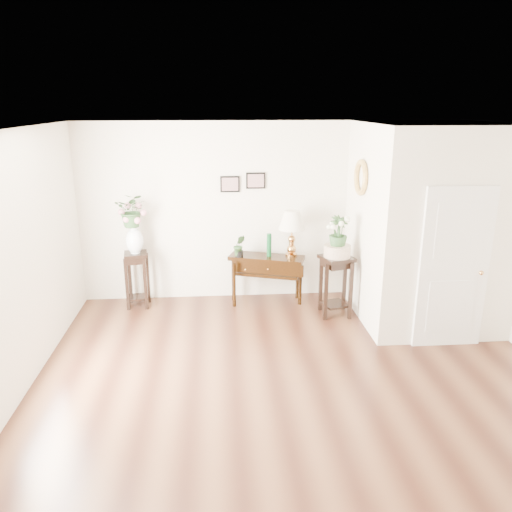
{
  "coord_description": "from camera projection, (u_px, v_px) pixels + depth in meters",
  "views": [
    {
      "loc": [
        -0.86,
        -4.96,
        3.05
      ],
      "look_at": [
        -0.36,
        1.3,
        1.12
      ],
      "focal_mm": 35.0,
      "sensor_mm": 36.0,
      "label": 1
    }
  ],
  "objects": [
    {
      "name": "wall_back",
      "position": [
        271.0,
        212.0,
        7.9
      ],
      "size": [
        6.0,
        0.02,
        2.8
      ],
      "primitive_type": "cube",
      "color": "white",
      "rests_on": "ground"
    },
    {
      "name": "art_print_right",
      "position": [
        256.0,
        181.0,
        7.71
      ],
      "size": [
        0.3,
        0.02,
        0.25
      ],
      "primitive_type": "cube",
      "color": "black",
      "rests_on": "wall_back"
    },
    {
      "name": "art_print_left",
      "position": [
        230.0,
        184.0,
        7.7
      ],
      "size": [
        0.3,
        0.02,
        0.25
      ],
      "primitive_type": "cube",
      "color": "black",
      "rests_on": "wall_back"
    },
    {
      "name": "wall_front",
      "position": [
        384.0,
        427.0,
        2.66
      ],
      "size": [
        6.0,
        0.02,
        2.8
      ],
      "primitive_type": "cube",
      "color": "white",
      "rests_on": "ground"
    },
    {
      "name": "floor",
      "position": [
        297.0,
        382.0,
        5.69
      ],
      "size": [
        6.0,
        5.5,
        0.02
      ],
      "primitive_type": "cube",
      "color": "#573420",
      "rests_on": "ground"
    },
    {
      "name": "door",
      "position": [
        454.0,
        269.0,
        6.28
      ],
      "size": [
        0.9,
        0.05,
        2.1
      ],
      "primitive_type": "cube",
      "color": "silver",
      "rests_on": "floor"
    },
    {
      "name": "partition",
      "position": [
        425.0,
        224.0,
        7.13
      ],
      "size": [
        1.8,
        1.95,
        2.8
      ],
      "primitive_type": "cube",
      "color": "white",
      "rests_on": "floor"
    },
    {
      "name": "lily_arrangement",
      "position": [
        132.0,
        210.0,
        7.39
      ],
      "size": [
        0.51,
        0.46,
        0.51
      ],
      "primitive_type": "imported",
      "rotation": [
        0.0,
        0.0,
        -0.13
      ],
      "color": "#284C25",
      "rests_on": "porcelain_vase"
    },
    {
      "name": "table_lamp",
      "position": [
        292.0,
        234.0,
        7.68
      ],
      "size": [
        0.45,
        0.45,
        0.72
      ],
      "primitive_type": "cube",
      "rotation": [
        0.0,
        0.0,
        -0.1
      ],
      "color": "#BA8444",
      "rests_on": "console_table"
    },
    {
      "name": "potted_plant",
      "position": [
        239.0,
        247.0,
        7.68
      ],
      "size": [
        0.19,
        0.16,
        0.33
      ],
      "primitive_type": "imported",
      "rotation": [
        0.0,
        0.0,
        0.06
      ],
      "color": "#284C25",
      "rests_on": "console_table"
    },
    {
      "name": "ceiling",
      "position": [
        303.0,
        130.0,
        4.86
      ],
      "size": [
        6.0,
        5.5,
        0.02
      ],
      "primitive_type": "cube",
      "color": "white",
      "rests_on": "ground"
    },
    {
      "name": "narcissus",
      "position": [
        338.0,
        233.0,
        7.16
      ],
      "size": [
        0.36,
        0.36,
        0.48
      ],
      "primitive_type": "imported",
      "rotation": [
        0.0,
        0.0,
        0.41
      ],
      "color": "#284C25",
      "rests_on": "ceramic_bowl"
    },
    {
      "name": "green_vase",
      "position": [
        269.0,
        245.0,
        7.71
      ],
      "size": [
        0.08,
        0.08,
        0.36
      ],
      "primitive_type": "cylinder",
      "rotation": [
        0.0,
        0.0,
        -0.11
      ],
      "color": "#0B3F1D",
      "rests_on": "console_table"
    },
    {
      "name": "wall_ornament",
      "position": [
        361.0,
        178.0,
        6.98
      ],
      "size": [
        0.07,
        0.51,
        0.51
      ],
      "primitive_type": "torus",
      "rotation": [
        0.0,
        1.57,
        0.0
      ],
      "color": "#D3B657",
      "rests_on": "partition"
    },
    {
      "name": "console_table",
      "position": [
        266.0,
        279.0,
        7.87
      ],
      "size": [
        1.22,
        0.73,
        0.77
      ],
      "primitive_type": "cube",
      "rotation": [
        0.0,
        0.0,
        -0.32
      ],
      "color": "black",
      "rests_on": "floor"
    },
    {
      "name": "plant_stand_a",
      "position": [
        137.0,
        280.0,
        7.71
      ],
      "size": [
        0.38,
        0.38,
        0.87
      ],
      "primitive_type": "cube",
      "rotation": [
        0.0,
        0.0,
        0.15
      ],
      "color": "black",
      "rests_on": "floor"
    },
    {
      "name": "wall_left",
      "position": [
        7.0,
        273.0,
        5.05
      ],
      "size": [
        0.02,
        5.5,
        2.8
      ],
      "primitive_type": "cube",
      "color": "white",
      "rests_on": "ground"
    },
    {
      "name": "ceramic_bowl",
      "position": [
        337.0,
        251.0,
        7.24
      ],
      "size": [
        0.41,
        0.41,
        0.17
      ],
      "primitive_type": "cylinder",
      "rotation": [
        0.0,
        0.0,
        -0.07
      ],
      "color": "beige",
      "rests_on": "plant_stand_b"
    },
    {
      "name": "porcelain_vase",
      "position": [
        134.0,
        238.0,
        7.52
      ],
      "size": [
        0.3,
        0.3,
        0.46
      ],
      "primitive_type": null,
      "rotation": [
        0.0,
        0.0,
        0.15
      ],
      "color": "white",
      "rests_on": "plant_stand_a"
    },
    {
      "name": "plant_stand_b",
      "position": [
        335.0,
        286.0,
        7.4
      ],
      "size": [
        0.53,
        0.53,
        0.91
      ],
      "primitive_type": "cube",
      "rotation": [
        0.0,
        0.0,
        0.3
      ],
      "color": "black",
      "rests_on": "floor"
    }
  ]
}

